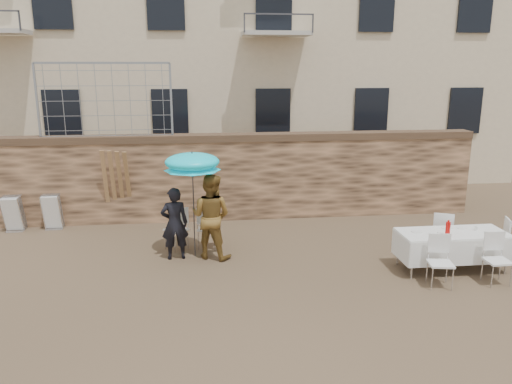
{
  "coord_description": "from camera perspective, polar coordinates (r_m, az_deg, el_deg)",
  "views": [
    {
      "loc": [
        -0.74,
        -7.72,
        3.93
      ],
      "look_at": [
        0.4,
        2.2,
        1.4
      ],
      "focal_mm": 35.0,
      "sensor_mm": 36.0,
      "label": 1
    }
  ],
  "objects": [
    {
      "name": "ground",
      "position": [
        8.69,
        -0.98,
        -12.66
      ],
      "size": [
        80.0,
        80.0,
        0.0
      ],
      "primitive_type": "plane",
      "color": "brown",
      "rests_on": "ground"
    },
    {
      "name": "table_chair_front_left",
      "position": [
        9.71,
        20.36,
        -7.53
      ],
      "size": [
        0.56,
        0.56,
        0.96
      ],
      "primitive_type": null,
      "rotation": [
        0.0,
        0.0,
        -0.17
      ],
      "color": "white",
      "rests_on": "ground"
    },
    {
      "name": "umbrella",
      "position": [
        10.24,
        -7.29,
        3.08
      ],
      "size": [
        1.17,
        1.17,
        2.09
      ],
      "color": "#3F3F44",
      "rests_on": "ground"
    },
    {
      "name": "woman_dress",
      "position": [
        10.41,
        -5.18,
        -2.76
      ],
      "size": [
        1.09,
        1.0,
        1.8
      ],
      "primitive_type": "imported",
      "rotation": [
        0.0,
        0.0,
        2.68
      ],
      "color": "#AC7C34",
      "rests_on": "ground"
    },
    {
      "name": "table_chair_front_right",
      "position": [
        10.24,
        25.91,
        -6.96
      ],
      "size": [
        0.48,
        0.48,
        0.96
      ],
      "primitive_type": null,
      "rotation": [
        0.0,
        0.0,
        -0.0
      ],
      "color": "white",
      "rests_on": "ground"
    },
    {
      "name": "soda_bottle",
      "position": [
        10.25,
        21.08,
        -3.93
      ],
      "size": [
        0.09,
        0.09,
        0.26
      ],
      "primitive_type": "cylinder",
      "color": "red",
      "rests_on": "banquet_table"
    },
    {
      "name": "wood_planks",
      "position": [
        12.88,
        -15.43,
        0.55
      ],
      "size": [
        0.7,
        0.2,
        2.0
      ],
      "primitive_type": null,
      "color": "#A37749",
      "rests_on": "ground"
    },
    {
      "name": "couple_chair_left",
      "position": [
        11.07,
        -9.11,
        -4.13
      ],
      "size": [
        0.68,
        0.68,
        0.96
      ],
      "primitive_type": null,
      "rotation": [
        0.0,
        0.0,
        3.83
      ],
      "color": "white",
      "rests_on": "ground"
    },
    {
      "name": "banquet_table",
      "position": [
        10.52,
        21.59,
        -4.52
      ],
      "size": [
        2.1,
        0.85,
        0.78
      ],
      "color": "white",
      "rests_on": "ground"
    },
    {
      "name": "chair_stack_right",
      "position": [
        13.29,
        -22.15,
        -1.99
      ],
      "size": [
        0.46,
        0.32,
        0.92
      ],
      "primitive_type": null,
      "color": "white",
      "rests_on": "ground"
    },
    {
      "name": "stone_wall",
      "position": [
        13.05,
        -3.16,
        1.67
      ],
      "size": [
        13.0,
        0.5,
        2.2
      ],
      "primitive_type": "cube",
      "color": "brown",
      "rests_on": "ground"
    },
    {
      "name": "couple_chair_right",
      "position": [
        11.06,
        -5.47,
        -4.03
      ],
      "size": [
        0.6,
        0.6,
        0.96
      ],
      "primitive_type": null,
      "rotation": [
        0.0,
        0.0,
        2.85
      ],
      "color": "white",
      "rests_on": "ground"
    },
    {
      "name": "chain_link_fence",
      "position": [
        12.94,
        -16.86,
        9.94
      ],
      "size": [
        3.2,
        0.06,
        1.8
      ],
      "primitive_type": null,
      "color": "gray",
      "rests_on": "stone_wall"
    },
    {
      "name": "man_suit",
      "position": [
        10.46,
        -9.29,
        -3.58
      ],
      "size": [
        0.6,
        0.44,
        1.53
      ],
      "primitive_type": "imported",
      "rotation": [
        0.0,
        0.0,
        3.27
      ],
      "color": "black",
      "rests_on": "ground"
    },
    {
      "name": "table_chair_back",
      "position": [
        11.36,
        20.51,
        -4.4
      ],
      "size": [
        0.64,
        0.64,
        0.96
      ],
      "primitive_type": null,
      "rotation": [
        0.0,
        0.0,
        2.7
      ],
      "color": "white",
      "rests_on": "ground"
    },
    {
      "name": "chair_stack_left",
      "position": [
        13.57,
        -25.81,
        -2.06
      ],
      "size": [
        0.46,
        0.4,
        0.92
      ],
      "primitive_type": null,
      "color": "white",
      "rests_on": "ground"
    }
  ]
}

